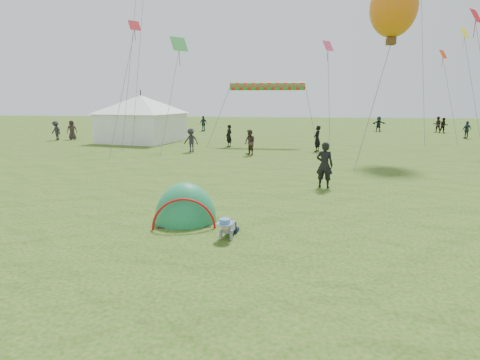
# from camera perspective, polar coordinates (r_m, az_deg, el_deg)

# --- Properties ---
(ground) EXTENTS (140.00, 140.00, 0.00)m
(ground) POSITION_cam_1_polar(r_m,az_deg,el_deg) (9.60, 0.59, -9.34)
(ground) COLOR #194809
(crawling_toddler) EXTENTS (0.64, 0.84, 0.59)m
(crawling_toddler) POSITION_cam_1_polar(r_m,az_deg,el_deg) (9.77, -1.91, -7.12)
(crawling_toddler) COLOR black
(crawling_toddler) RESTS_ON ground
(popup_tent) EXTENTS (2.07, 1.82, 2.34)m
(popup_tent) POSITION_cam_1_polar(r_m,az_deg,el_deg) (11.21, -8.27, -6.26)
(popup_tent) COLOR #187945
(popup_tent) RESTS_ON ground
(standing_adult) EXTENTS (0.79, 0.63, 1.87)m
(standing_adult) POSITION_cam_1_polar(r_m,az_deg,el_deg) (15.48, 12.75, 2.24)
(standing_adult) COLOR black
(standing_adult) RESTS_ON ground
(event_marquee) EXTENTS (7.13, 7.13, 4.18)m
(event_marquee) POSITION_cam_1_polar(r_m,az_deg,el_deg) (33.31, -14.74, 9.28)
(event_marquee) COLOR white
(event_marquee) RESTS_ON ground
(crowd_person_0) EXTENTS (0.71, 0.72, 1.67)m
(crowd_person_0) POSITION_cam_1_polar(r_m,az_deg,el_deg) (28.60, -1.69, 6.74)
(crowd_person_0) COLOR black
(crowd_person_0) RESTS_ON ground
(crowd_person_1) EXTENTS (1.00, 1.02, 1.65)m
(crowd_person_1) POSITION_cam_1_polar(r_m,az_deg,el_deg) (24.15, 1.50, 5.73)
(crowd_person_1) COLOR #422F29
(crowd_person_1) RESTS_ON ground
(crowd_person_2) EXTENTS (0.99, 1.05, 1.74)m
(crowd_person_2) POSITION_cam_1_polar(r_m,az_deg,el_deg) (43.18, -5.59, 8.55)
(crowd_person_2) COLOR #20363E
(crowd_person_2) RESTS_ON ground
(crowd_person_4) EXTENTS (1.01, 0.89, 1.73)m
(crowd_person_4) POSITION_cam_1_polar(r_m,az_deg,el_deg) (36.94, -24.23, 6.95)
(crowd_person_4) COLOR #2E2220
(crowd_person_4) RESTS_ON ground
(crowd_person_5) EXTENTS (1.63, 0.74, 1.69)m
(crowd_person_5) POSITION_cam_1_polar(r_m,az_deg,el_deg) (45.51, 20.38, 8.01)
(crowd_person_5) COLOR #19272D
(crowd_person_5) RESTS_ON ground
(crowd_person_6) EXTENTS (0.67, 0.77, 1.78)m
(crowd_person_6) POSITION_cam_1_polar(r_m,az_deg,el_deg) (26.48, 11.67, 6.19)
(crowd_person_6) COLOR black
(crowd_person_6) RESTS_ON ground
(crowd_person_7) EXTENTS (0.87, 0.71, 1.64)m
(crowd_person_7) POSITION_cam_1_polar(r_m,az_deg,el_deg) (46.23, 28.61, 7.32)
(crowd_person_7) COLOR black
(crowd_person_7) RESTS_ON ground
(crowd_person_8) EXTENTS (1.01, 0.67, 1.60)m
(crowd_person_8) POSITION_cam_1_polar(r_m,az_deg,el_deg) (40.70, 31.28, 6.55)
(crowd_person_8) COLOR #2C3544
(crowd_person_8) RESTS_ON ground
(crowd_person_9) EXTENTS (1.25, 0.99, 1.69)m
(crowd_person_9) POSITION_cam_1_polar(r_m,az_deg,el_deg) (37.10, -26.23, 6.76)
(crowd_person_9) COLOR #242429
(crowd_person_9) RESTS_ON ground
(crowd_person_10) EXTENTS (0.84, 1.01, 1.78)m
(crowd_person_10) POSITION_cam_1_polar(r_m,az_deg,el_deg) (46.31, -17.39, 8.32)
(crowd_person_10) COLOR #42302D
(crowd_person_10) RESTS_ON ground
(crowd_person_12) EXTENTS (0.68, 0.53, 1.63)m
(crowd_person_12) POSITION_cam_1_polar(r_m,az_deg,el_deg) (43.10, -20.15, 7.79)
(crowd_person_12) COLOR black
(crowd_person_12) RESTS_ON ground
(crowd_person_13) EXTENTS (0.95, 0.80, 1.74)m
(crowd_person_13) POSITION_cam_1_polar(r_m,az_deg,el_deg) (46.82, 27.86, 7.49)
(crowd_person_13) COLOR #332625
(crowd_person_13) RESTS_ON ground
(crowd_person_14) EXTENTS (0.98, 0.53, 1.59)m
(crowd_person_14) POSITION_cam_1_polar(r_m,az_deg,el_deg) (49.62, -12.20, 8.71)
(crowd_person_14) COLOR #1A252C
(crowd_person_14) RESTS_ON ground
(crowd_person_15) EXTENTS (1.13, 0.77, 1.62)m
(crowd_person_15) POSITION_cam_1_polar(r_m,az_deg,el_deg) (25.93, -7.47, 6.03)
(crowd_person_15) COLOR #29292D
(crowd_person_15) RESTS_ON ground
(balloon_kite) EXTENTS (2.71, 2.71, 3.80)m
(balloon_kite) POSITION_cam_1_polar(r_m,az_deg,el_deg) (25.59, 22.34, 22.76)
(balloon_kite) COLOR orange
(rainbow_tube_kite) EXTENTS (5.77, 0.64, 0.64)m
(rainbow_tube_kite) POSITION_cam_1_polar(r_m,az_deg,el_deg) (29.81, 4.18, 14.09)
(rainbow_tube_kite) COLOR red
(diamond_kite_0) EXTENTS (1.16, 1.16, 0.95)m
(diamond_kite_0) POSITION_cam_1_polar(r_m,az_deg,el_deg) (31.53, 32.30, 20.39)
(diamond_kite_0) COLOR red
(diamond_kite_3) EXTENTS (1.26, 1.26, 1.03)m
(diamond_kite_3) POSITION_cam_1_polar(r_m,az_deg,el_deg) (28.90, -9.29, 19.78)
(diamond_kite_3) COLOR green
(diamond_kite_5) EXTENTS (0.93, 0.93, 0.76)m
(diamond_kite_5) POSITION_cam_1_polar(r_m,az_deg,el_deg) (30.34, 13.28, 19.29)
(diamond_kite_5) COLOR #D93861
(diamond_kite_6) EXTENTS (0.81, 0.81, 0.67)m
(diamond_kite_6) POSITION_cam_1_polar(r_m,az_deg,el_deg) (28.17, -15.78, 21.72)
(diamond_kite_6) COLOR red
(diamond_kite_7) EXTENTS (0.90, 0.90, 0.73)m
(diamond_kite_7) POSITION_cam_1_polar(r_m,az_deg,el_deg) (38.21, 28.56, 16.49)
(diamond_kite_7) COLOR red
(diamond_kite_8) EXTENTS (1.01, 1.01, 0.82)m
(diamond_kite_8) POSITION_cam_1_polar(r_m,az_deg,el_deg) (35.08, 31.05, 18.69)
(diamond_kite_8) COLOR #F7F61A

